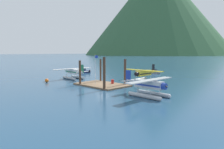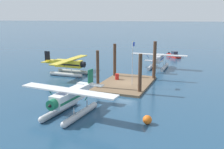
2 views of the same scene
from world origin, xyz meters
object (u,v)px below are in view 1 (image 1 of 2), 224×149
flagpole (96,66)px  fuel_drum (113,82)px  mooring_buoy (47,80)px  seaplane_white_port_fwd (73,73)px  seaplane_silver_stbd_aft (149,87)px  boat_grey_open_north (154,72)px  seaplane_yellow_bow_right (143,75)px  boat_navy_open_west (84,71)px

flagpole → fuel_drum: (1.92, 2.97, -3.34)m
flagpole → mooring_buoy: flagpole is taller
flagpole → seaplane_white_port_fwd: flagpole is taller
seaplane_silver_stbd_aft → boat_grey_open_north: 35.03m
fuel_drum → boat_grey_open_north: (-6.77, 25.57, -0.25)m
mooring_buoy → seaplane_yellow_bow_right: 22.37m
seaplane_silver_stbd_aft → boat_grey_open_north: size_ratio=2.14×
fuel_drum → seaplane_white_port_fwd: bearing=-179.8°
flagpole → boat_navy_open_west: bearing=147.5°
flagpole → boat_navy_open_west: size_ratio=1.26×
seaplane_white_port_fwd → boat_navy_open_west: 16.48m
flagpole → boat_navy_open_west: 27.94m
seaplane_silver_stbd_aft → fuel_drum: bearing=161.2°
boat_grey_open_north → mooring_buoy: bearing=-101.3°
seaplane_yellow_bow_right → boat_grey_open_north: seaplane_yellow_bow_right is taller
mooring_buoy → seaplane_silver_stbd_aft: seaplane_silver_stbd_aft is taller
fuel_drum → boat_grey_open_north: bearing=104.8°
flagpole → seaplane_silver_stbd_aft: flagpole is taller
flagpole → seaplane_silver_stbd_aft: (13.81, -1.08, -2.50)m
flagpole → boat_grey_open_north: (-4.85, 28.54, -3.59)m
fuel_drum → seaplane_silver_stbd_aft: size_ratio=0.08×
seaplane_yellow_bow_right → boat_navy_open_west: seaplane_yellow_bow_right is taller
fuel_drum → seaplane_white_port_fwd: size_ratio=0.08×
boat_grey_open_north → seaplane_yellow_bow_right: bearing=-64.0°
fuel_drum → seaplane_yellow_bow_right: size_ratio=0.08×
boat_grey_open_north → seaplane_white_port_fwd: bearing=-105.8°
boat_grey_open_north → boat_navy_open_west: same height
seaplane_yellow_bow_right → boat_navy_open_west: size_ratio=2.16×
seaplane_yellow_bow_right → seaplane_silver_stbd_aft: bearing=-51.0°
seaplane_white_port_fwd → seaplane_silver_stbd_aft: bearing=-8.8°
fuel_drum → boat_navy_open_west: boat_navy_open_west is taller
fuel_drum → seaplane_silver_stbd_aft: seaplane_silver_stbd_aft is taller
flagpole → boat_navy_open_west: flagpole is taller
seaplane_yellow_bow_right → seaplane_silver_stbd_aft: 16.90m
mooring_buoy → boat_navy_open_west: bearing=121.1°
boat_grey_open_north → boat_navy_open_west: 23.02m
seaplane_silver_stbd_aft → boat_navy_open_west: 40.48m
seaplane_white_port_fwd → boat_grey_open_north: bearing=74.2°
fuel_drum → mooring_buoy: 15.50m
seaplane_silver_stbd_aft → boat_grey_open_north: seaplane_silver_stbd_aft is taller
seaplane_yellow_bow_right → mooring_buoy: bearing=-131.1°
seaplane_silver_stbd_aft → boat_grey_open_north: (-18.66, 29.63, -1.09)m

